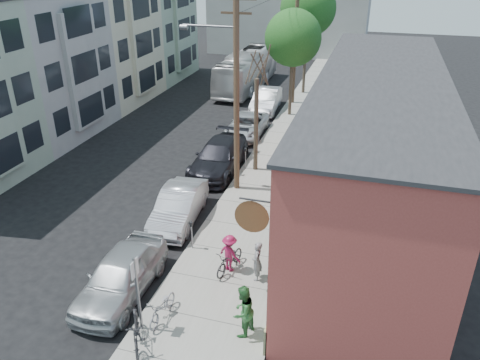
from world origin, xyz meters
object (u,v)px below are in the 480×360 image
(patron_green, at_px, (243,311))
(tree_leafy_far, at_px, (308,8))
(patio_chair_b, at_px, (274,288))
(car_1, at_px, (179,206))
(parking_meter_far, at_px, (245,155))
(car_3, at_px, (247,125))
(patron_grey, at_px, (257,261))
(sign_post, at_px, (137,287))
(patio_chair_a, at_px, (278,264))
(utility_pole_near, at_px, (235,88))
(car_4, at_px, (266,100))
(car_2, at_px, (219,157))
(tree_leafy_mid, at_px, (293,38))
(parked_bike_a, at_px, (136,331))
(parking_meter_near, at_px, (192,231))
(tree_bare, at_px, (256,126))
(parked_bike_b, at_px, (163,307))
(bus, at_px, (247,70))
(car_0, at_px, (121,275))
(cyclist, at_px, (230,253))

(patron_green, bearing_deg, tree_leafy_far, -154.87)
(patio_chair_b, relative_size, car_1, 0.19)
(parking_meter_far, height_order, car_3, parking_meter_far)
(patron_grey, bearing_deg, car_1, -133.79)
(sign_post, relative_size, patio_chair_a, 3.18)
(utility_pole_near, xyz_separation_m, patron_grey, (2.93, -6.93, -4.46))
(patio_chair_a, distance_m, car_4, 20.43)
(patron_grey, bearing_deg, car_2, -161.38)
(parking_meter_far, height_order, patron_green, patron_green)
(tree_leafy_mid, bearing_deg, car_4, 157.86)
(parked_bike_a, distance_m, car_4, 24.54)
(patron_grey, height_order, car_1, patron_grey)
(car_1, bearing_deg, patio_chair_a, -33.74)
(parking_meter_near, height_order, tree_leafy_far, tree_leafy_far)
(patron_grey, bearing_deg, tree_bare, -173.09)
(parking_meter_near, height_order, parking_meter_far, same)
(tree_leafy_mid, xyz_separation_m, car_1, (-2.00, -16.18, -4.90))
(parked_bike_b, height_order, bus, bus)
(utility_pole_near, relative_size, car_4, 1.96)
(tree_bare, relative_size, parked_bike_b, 3.02)
(utility_pole_near, xyz_separation_m, bus, (-4.77, 19.22, -3.83))
(car_0, bearing_deg, cyclist, 32.70)
(patio_chair_a, distance_m, car_1, 5.89)
(tree_leafy_mid, bearing_deg, cyclist, -85.88)
(patron_green, distance_m, car_3, 18.24)
(parking_meter_far, height_order, tree_bare, tree_bare)
(patio_chair_a, distance_m, parked_bike_b, 4.65)
(car_3, bearing_deg, patio_chair_a, -71.28)
(car_0, bearing_deg, tree_leafy_far, 85.00)
(car_3, bearing_deg, tree_leafy_far, 78.24)
(car_1, distance_m, bus, 23.13)
(patron_green, bearing_deg, tree_bare, -147.64)
(tree_leafy_far, bearing_deg, utility_pole_near, -91.26)
(parking_meter_near, height_order, tree_leafy_mid, tree_leafy_mid)
(sign_post, height_order, parked_bike_b, sign_post)
(sign_post, height_order, car_0, sign_post)
(car_1, height_order, car_2, car_2)
(tree_bare, height_order, tree_leafy_mid, tree_leafy_mid)
(bus, bearing_deg, car_0, -82.23)
(patron_grey, relative_size, car_4, 0.31)
(car_1, bearing_deg, tree_bare, 66.16)
(parking_meter_far, xyz_separation_m, patron_grey, (3.07, -9.28, -0.04))
(bus, bearing_deg, patio_chair_b, -71.10)
(tree_bare, relative_size, car_0, 1.07)
(utility_pole_near, distance_m, car_4, 14.17)
(car_2, bearing_deg, tree_leafy_mid, 78.74)
(car_0, relative_size, bus, 0.42)
(parked_bike_a, distance_m, bus, 30.79)
(car_3, relative_size, car_4, 0.95)
(parked_bike_a, bearing_deg, tree_leafy_far, 62.35)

